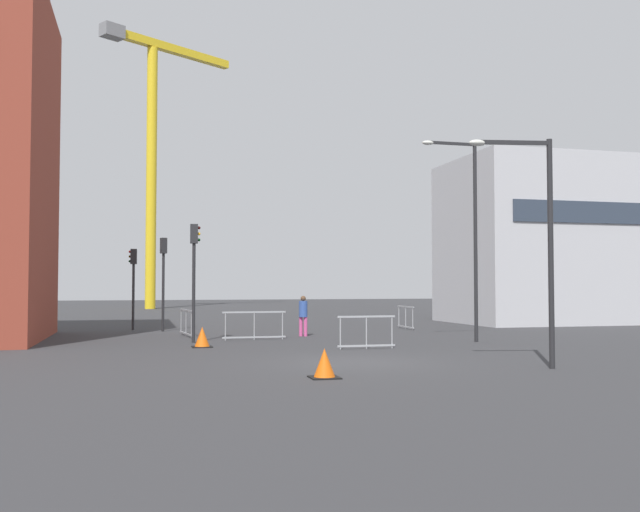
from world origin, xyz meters
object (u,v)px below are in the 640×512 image
object	(u,v)px
traffic_light_near	(163,269)
traffic_light_median	(194,263)
traffic_light_crosswalk	(133,275)
construction_crane	(153,135)
pedestrian_walking	(303,313)
streetlamp_tall	(469,222)
streetlamp_short	(538,227)
traffic_cone_orange	(202,338)
traffic_cone_striped	(324,364)

from	to	relation	value
traffic_light_near	traffic_light_median	distance (m)	6.59
traffic_light_near	traffic_light_crosswalk	bearing A→B (deg)	135.96
construction_crane	traffic_light_near	bearing A→B (deg)	-90.14
traffic_light_near	pedestrian_walking	size ratio (longest dim) A/B	2.56
traffic_light_median	construction_crane	bearing A→B (deg)	91.22
streetlamp_tall	pedestrian_walking	world-z (taller)	streetlamp_tall
streetlamp_short	traffic_cone_orange	size ratio (longest dim) A/B	8.45
streetlamp_short	pedestrian_walking	size ratio (longest dim) A/B	3.52
streetlamp_tall	streetlamp_short	size ratio (longest dim) A/B	1.28
streetlamp_short	traffic_light_median	distance (m)	12.82
traffic_light_median	traffic_cone_striped	world-z (taller)	traffic_light_median
traffic_light_crosswalk	traffic_light_median	bearing A→B (deg)	-74.44
streetlamp_short	traffic_light_crosswalk	distance (m)	20.56
construction_crane	traffic_cone_striped	world-z (taller)	construction_crane
traffic_light_crosswalk	traffic_cone_orange	distance (m)	10.28
streetlamp_short	pedestrian_walking	bearing A→B (deg)	104.55
traffic_light_median	pedestrian_walking	distance (m)	5.36
traffic_cone_striped	traffic_light_crosswalk	bearing A→B (deg)	103.11
pedestrian_walking	traffic_cone_orange	distance (m)	6.04
traffic_light_median	traffic_cone_striped	bearing A→B (deg)	-78.74
construction_crane	traffic_light_crosswalk	world-z (taller)	construction_crane
construction_crane	streetlamp_short	distance (m)	49.39
streetlamp_short	streetlamp_tall	bearing A→B (deg)	75.56
traffic_light_near	traffic_light_crosswalk	xyz separation A→B (m)	(-1.31, 1.26, -0.28)
streetlamp_tall	traffic_cone_striped	world-z (taller)	streetlamp_tall
traffic_cone_orange	construction_crane	bearing A→B (deg)	91.36
traffic_light_near	traffic_light_median	xyz separation A→B (m)	(0.86, -6.53, 0.06)
traffic_cone_orange	traffic_cone_striped	distance (m)	8.80
construction_crane	traffic_cone_orange	world-z (taller)	construction_crane
streetlamp_tall	traffic_light_crosswalk	bearing A→B (deg)	140.04
traffic_light_median	pedestrian_walking	xyz separation A→B (m)	(4.55, 2.09, -1.91)
traffic_cone_striped	traffic_light_near	bearing A→B (deg)	99.85
streetlamp_tall	traffic_cone_orange	world-z (taller)	streetlamp_tall
traffic_light_crosswalk	traffic_cone_orange	world-z (taller)	traffic_light_crosswalk
streetlamp_short	traffic_light_near	xyz separation A→B (m)	(-8.60, 16.72, -0.74)
streetlamp_tall	traffic_light_median	bearing A→B (deg)	167.17
pedestrian_walking	streetlamp_tall	bearing A→B (deg)	-39.48
traffic_cone_orange	traffic_cone_striped	world-z (taller)	traffic_cone_orange
streetlamp_tall	traffic_light_near	world-z (taller)	streetlamp_tall
streetlamp_tall	construction_crane	bearing A→B (deg)	105.07
streetlamp_tall	traffic_light_near	xyz separation A→B (m)	(-10.66, 8.76, -1.59)
traffic_light_median	traffic_cone_striped	size ratio (longest dim) A/B	6.46
traffic_light_median	traffic_cone_striped	xyz separation A→B (m)	(2.10, -10.56, -2.55)
traffic_light_median	traffic_light_crosswalk	xyz separation A→B (m)	(-2.17, 7.79, -0.33)
traffic_cone_orange	streetlamp_tall	bearing A→B (deg)	-1.47
construction_crane	traffic_light_crosswalk	distance (m)	31.89
traffic_light_median	pedestrian_walking	bearing A→B (deg)	24.61
construction_crane	streetlamp_tall	size ratio (longest dim) A/B	3.23
streetlamp_short	traffic_cone_striped	bearing A→B (deg)	-176.33
construction_crane	pedestrian_walking	bearing A→B (deg)	-81.31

